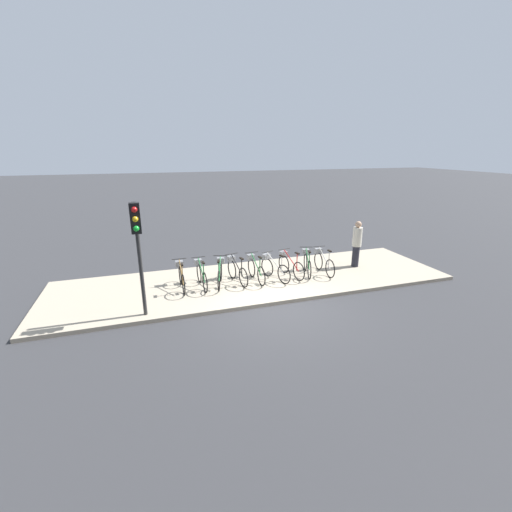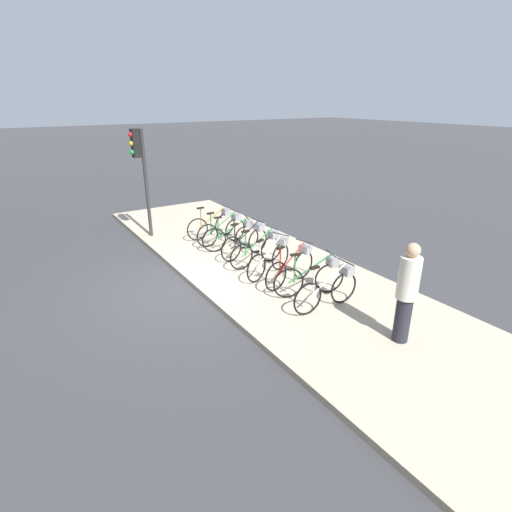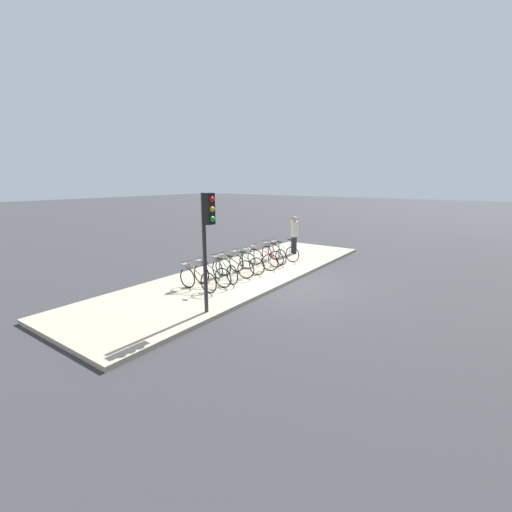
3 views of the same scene
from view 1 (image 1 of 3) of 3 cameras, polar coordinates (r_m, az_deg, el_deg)
The scene contains 13 objects.
ground_plane at distance 10.11m, azimuth 3.21°, elevation -8.25°, with size 120.00×120.00×0.00m, color #38383A.
sidewalk at distance 11.72m, azimuth -0.13°, elevation -4.16°, with size 13.31×3.79×0.12m.
parked_bicycle_0 at distance 11.07m, azimuth -12.35°, elevation -3.24°, with size 0.46×1.54×0.95m.
parked_bicycle_1 at distance 11.13m, azimuth -9.14°, elevation -2.94°, with size 0.46×1.54×0.95m.
parked_bicycle_2 at distance 11.19m, azimuth -6.02°, elevation -2.69°, with size 0.59×1.49×0.95m.
parked_bicycle_3 at distance 11.37m, azimuth -3.32°, elevation -2.28°, with size 0.46×1.53×0.95m.
parked_bicycle_4 at distance 11.50m, azimuth -0.14°, elevation -2.03°, with size 0.46×1.54×0.95m.
parked_bicycle_5 at distance 11.61m, azimuth 2.94°, elevation -1.86°, with size 0.62×1.48×0.95m.
parked_bicycle_6 at distance 11.95m, azimuth 5.61°, elevation -1.34°, with size 0.49×1.52×0.95m.
parked_bicycle_7 at distance 12.23m, azimuth 8.51°, elevation -1.01°, with size 0.60×1.48×0.95m.
parked_bicycle_8 at distance 12.43m, azimuth 11.10°, elevation -0.85°, with size 0.46×1.54×0.95m.
pedestrian at distance 13.24m, azimuth 16.44°, elevation 2.10°, with size 0.34×0.34×1.73m.
traffic_light at distance 8.95m, azimuth -19.17°, elevation 3.12°, with size 0.24×0.40×3.03m.
Camera 1 is at (-3.35, -8.47, 4.39)m, focal length 24.00 mm.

